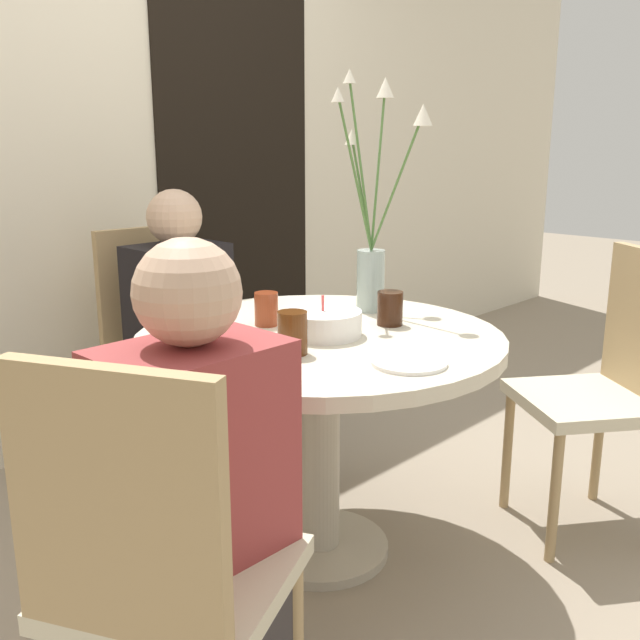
{
  "coord_description": "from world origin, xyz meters",
  "views": [
    {
      "loc": [
        -1.44,
        -1.38,
        1.25
      ],
      "look_at": [
        0.0,
        0.0,
        0.75
      ],
      "focal_mm": 40.0,
      "sensor_mm": 36.0,
      "label": 1
    }
  ],
  "objects_px": {
    "chair_far_back": "(156,566)",
    "side_plate": "(409,363)",
    "drink_glass_1": "(390,308)",
    "chair_left_flank": "(159,332)",
    "chair_right_flank": "(610,376)",
    "flower_vase": "(374,226)",
    "person_guest": "(181,344)",
    "drink_glass_2": "(266,309)",
    "drink_glass_0": "(292,333)",
    "person_woman": "(198,529)",
    "birthday_cake": "(323,323)"
  },
  "relations": [
    {
      "from": "chair_far_back",
      "to": "side_plate",
      "type": "xyz_separation_m",
      "value": [
        0.78,
        0.04,
        0.19
      ]
    },
    {
      "from": "chair_far_back",
      "to": "drink_glass_1",
      "type": "xyz_separation_m",
      "value": [
        1.06,
        0.32,
        0.23
      ]
    },
    {
      "from": "chair_left_flank",
      "to": "chair_right_flank",
      "type": "relative_size",
      "value": 1.0
    },
    {
      "from": "flower_vase",
      "to": "person_guest",
      "type": "relative_size",
      "value": 0.7
    },
    {
      "from": "drink_glass_2",
      "to": "chair_far_back",
      "type": "bearing_deg",
      "value": -143.62
    },
    {
      "from": "drink_glass_0",
      "to": "person_woman",
      "type": "xyz_separation_m",
      "value": [
        -0.5,
        -0.25,
        -0.26
      ]
    },
    {
      "from": "chair_left_flank",
      "to": "side_plate",
      "type": "height_order",
      "value": "chair_left_flank"
    },
    {
      "from": "chair_far_back",
      "to": "drink_glass_1",
      "type": "height_order",
      "value": "chair_far_back"
    },
    {
      "from": "person_guest",
      "to": "person_woman",
      "type": "height_order",
      "value": "same"
    },
    {
      "from": "chair_left_flank",
      "to": "chair_far_back",
      "type": "distance_m",
      "value": 1.62
    },
    {
      "from": "drink_glass_1",
      "to": "drink_glass_2",
      "type": "relative_size",
      "value": 1.02
    },
    {
      "from": "chair_left_flank",
      "to": "birthday_cake",
      "type": "relative_size",
      "value": 4.15
    },
    {
      "from": "chair_right_flank",
      "to": "person_woman",
      "type": "bearing_deg",
      "value": -61.99
    },
    {
      "from": "chair_left_flank",
      "to": "drink_glass_1",
      "type": "xyz_separation_m",
      "value": [
        0.15,
        -1.02,
        0.23
      ]
    },
    {
      "from": "side_plate",
      "to": "drink_glass_0",
      "type": "bearing_deg",
      "value": 116.37
    },
    {
      "from": "side_plate",
      "to": "birthday_cake",
      "type": "bearing_deg",
      "value": 81.77
    },
    {
      "from": "person_guest",
      "to": "person_woman",
      "type": "relative_size",
      "value": 1.0
    },
    {
      "from": "chair_right_flank",
      "to": "drink_glass_0",
      "type": "bearing_deg",
      "value": -79.65
    },
    {
      "from": "birthday_cake",
      "to": "drink_glass_0",
      "type": "bearing_deg",
      "value": -159.94
    },
    {
      "from": "person_woman",
      "to": "chair_far_back",
      "type": "bearing_deg",
      "value": -154.28
    },
    {
      "from": "chair_left_flank",
      "to": "drink_glass_2",
      "type": "bearing_deg",
      "value": -94.2
    },
    {
      "from": "birthday_cake",
      "to": "person_guest",
      "type": "bearing_deg",
      "value": 85.44
    },
    {
      "from": "chair_right_flank",
      "to": "flower_vase",
      "type": "relative_size",
      "value": 1.21
    },
    {
      "from": "chair_right_flank",
      "to": "person_woman",
      "type": "height_order",
      "value": "person_woman"
    },
    {
      "from": "person_woman",
      "to": "person_guest",
      "type": "bearing_deg",
      "value": 55.91
    },
    {
      "from": "chair_far_back",
      "to": "birthday_cake",
      "type": "distance_m",
      "value": 0.94
    },
    {
      "from": "chair_right_flank",
      "to": "birthday_cake",
      "type": "distance_m",
      "value": 0.96
    },
    {
      "from": "birthday_cake",
      "to": "drink_glass_0",
      "type": "height_order",
      "value": "birthday_cake"
    },
    {
      "from": "side_plate",
      "to": "drink_glass_2",
      "type": "relative_size",
      "value": 1.89
    },
    {
      "from": "drink_glass_0",
      "to": "side_plate",
      "type": "bearing_deg",
      "value": -63.63
    },
    {
      "from": "chair_right_flank",
      "to": "drink_glass_0",
      "type": "height_order",
      "value": "chair_right_flank"
    },
    {
      "from": "person_guest",
      "to": "drink_glass_0",
      "type": "bearing_deg",
      "value": -106.17
    },
    {
      "from": "drink_glass_1",
      "to": "chair_far_back",
      "type": "bearing_deg",
      "value": -163.14
    },
    {
      "from": "chair_far_back",
      "to": "birthday_cake",
      "type": "relative_size",
      "value": 4.15
    },
    {
      "from": "birthday_cake",
      "to": "drink_glass_2",
      "type": "height_order",
      "value": "birthday_cake"
    },
    {
      "from": "chair_right_flank",
      "to": "flower_vase",
      "type": "xyz_separation_m",
      "value": [
        -0.41,
        0.64,
        0.46
      ]
    },
    {
      "from": "birthday_cake",
      "to": "person_woman",
      "type": "xyz_separation_m",
      "value": [
        -0.69,
        -0.32,
        -0.23
      ]
    },
    {
      "from": "side_plate",
      "to": "drink_glass_1",
      "type": "xyz_separation_m",
      "value": [
        0.28,
        0.28,
        0.05
      ]
    },
    {
      "from": "chair_right_flank",
      "to": "drink_glass_1",
      "type": "xyz_separation_m",
      "value": [
        -0.53,
        0.48,
        0.23
      ]
    },
    {
      "from": "birthday_cake",
      "to": "drink_glass_2",
      "type": "distance_m",
      "value": 0.21
    },
    {
      "from": "chair_left_flank",
      "to": "birthday_cake",
      "type": "xyz_separation_m",
      "value": [
        -0.07,
        -0.95,
        0.22
      ]
    },
    {
      "from": "drink_glass_0",
      "to": "drink_glass_1",
      "type": "distance_m",
      "value": 0.42
    },
    {
      "from": "chair_left_flank",
      "to": "person_guest",
      "type": "xyz_separation_m",
      "value": [
        -0.01,
        -0.16,
        -0.02
      ]
    },
    {
      "from": "person_woman",
      "to": "flower_vase",
      "type": "bearing_deg",
      "value": 22.0
    },
    {
      "from": "drink_glass_1",
      "to": "side_plate",
      "type": "bearing_deg",
      "value": -134.67
    },
    {
      "from": "person_guest",
      "to": "person_woman",
      "type": "distance_m",
      "value": 1.34
    },
    {
      "from": "chair_left_flank",
      "to": "flower_vase",
      "type": "xyz_separation_m",
      "value": [
        0.27,
        -0.85,
        0.46
      ]
    },
    {
      "from": "chair_far_back",
      "to": "drink_glass_0",
      "type": "relative_size",
      "value": 8.14
    },
    {
      "from": "drink_glass_0",
      "to": "person_guest",
      "type": "height_order",
      "value": "person_guest"
    },
    {
      "from": "chair_right_flank",
      "to": "birthday_cake",
      "type": "height_order",
      "value": "chair_right_flank"
    }
  ]
}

